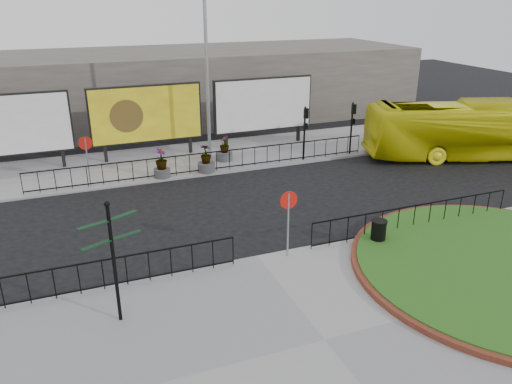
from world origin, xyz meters
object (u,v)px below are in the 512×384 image
billboard_mid (146,114)px  bus (471,130)px  fingerpost_sign (112,251)px  planter_c (225,151)px  planter_b (206,161)px  planter_a (162,165)px  litter_bin (378,232)px  lamp_post (207,76)px

billboard_mid → bus: billboard_mid is taller
fingerpost_sign → planter_c: (7.34, 12.92, -1.70)m
bus → planter_b: (-14.74, 2.82, -0.94)m
bus → planter_c: size_ratio=8.38×
planter_a → billboard_mid: bearing=90.0°
litter_bin → planter_b: bearing=109.8°
lamp_post → planter_a: (-3.01, -1.60, -4.07)m
lamp_post → planter_a: bearing=-152.0°
planter_a → lamp_post: bearing=28.0°
bus → litter_bin: bearing=142.8°
litter_bin → planter_c: bearing=100.6°
fingerpost_sign → bus: 22.34m
planter_a → planter_b: bearing=0.0°
billboard_mid → planter_b: (2.33, -3.57, -1.91)m
planter_a → planter_b: (2.33, 0.00, -0.06)m
billboard_mid → litter_bin: bearing=-66.5°
planter_b → litter_bin: bearing=-70.2°
fingerpost_sign → planter_b: fingerpost_sign is taller
planter_c → litter_bin: bearing=-79.4°
lamp_post → planter_b: bearing=-113.0°
planter_a → planter_c: planter_a is taller
billboard_mid → planter_b: billboard_mid is taller
bus → planter_c: bearing=91.2°
billboard_mid → planter_a: bearing=-90.0°
litter_bin → planter_b: planter_b is taller
bus → planter_c: 13.97m
fingerpost_sign → planter_c: 14.96m
planter_c → fingerpost_sign: bearing=-119.6°
planter_c → planter_a: bearing=-158.9°
fingerpost_sign → litter_bin: (9.52, 1.23, -1.73)m
bus → planter_a: bus is taller
billboard_mid → planter_c: bearing=-28.9°
litter_bin → planter_c: 11.89m
lamp_post → bus: 15.09m
litter_bin → planter_c: planter_c is taller
billboard_mid → fingerpost_sign: (-3.52, -15.03, -0.26)m
litter_bin → bus: 13.36m
lamp_post → planter_c: (0.81, -0.13, -4.19)m
fingerpost_sign → planter_a: bearing=54.6°
billboard_mid → bus: 18.26m
billboard_mid → planter_c: 4.78m
fingerpost_sign → litter_bin: fingerpost_sign is taller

